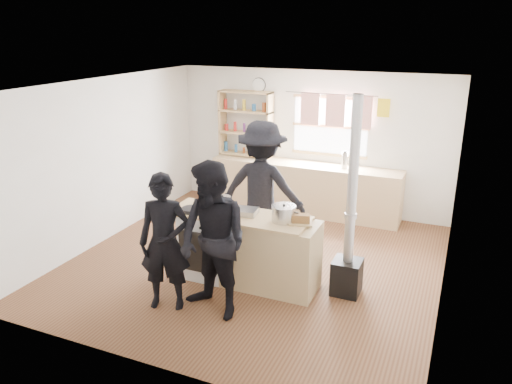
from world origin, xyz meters
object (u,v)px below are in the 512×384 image
stockpot_stove (222,202)px  bread_board (301,220)px  skillet_greens (191,210)px  roast_tray (245,211)px  person_near_right (213,241)px  stockpot_counter (284,213)px  person_far (262,188)px  thermos (345,160)px  person_near_left (165,242)px  flue_heater (349,245)px  cooking_island (249,249)px

stockpot_stove → bread_board: bearing=-5.3°
skillet_greens → roast_tray: (0.68, 0.20, 0.01)m
bread_board → person_near_right: person_near_right is taller
stockpot_counter → person_far: 1.16m
skillet_greens → stockpot_counter: size_ratio=0.98×
thermos → person_near_left: person_near_left is taller
stockpot_stove → flue_heater: size_ratio=0.09×
roast_tray → bread_board: 0.75m
thermos → cooking_island: thermos is taller
roast_tray → stockpot_counter: 0.54m
cooking_island → person_near_left: size_ratio=1.19×
roast_tray → flue_heater: size_ratio=0.13×
bread_board → person_far: bearing=133.7°
thermos → person_near_right: person_near_right is taller
thermos → bread_board: size_ratio=0.87×
stockpot_stove → person_far: (0.22, 0.83, -0.03)m
person_far → person_near_left: bearing=73.0°
flue_heater → person_far: bearing=153.2°
skillet_greens → cooking_island: bearing=11.2°
bread_board → flue_heater: (0.56, 0.20, -0.32)m
person_far → roast_tray: bearing=95.4°
thermos → person_near_right: size_ratio=0.15×
flue_heater → person_near_right: (-1.31, -1.06, 0.25)m
bread_board → thermos: bearing=92.8°
person_near_left → person_far: size_ratio=0.84×
cooking_island → stockpot_counter: bearing=1.3°
roast_tray → stockpot_stove: size_ratio=1.44×
cooking_island → roast_tray: roast_tray is taller
stockpot_stove → person_far: size_ratio=0.11×
skillet_greens → person_near_left: person_near_left is taller
cooking_island → flue_heater: flue_heater is taller
thermos → skillet_greens: size_ratio=0.94×
stockpot_counter → person_near_left: 1.47m
cooking_island → person_near_right: (-0.06, -0.84, 0.45)m
cooking_island → skillet_greens: skillet_greens is taller
skillet_greens → roast_tray: bearing=16.3°
thermos → skillet_greens: thermos is taller
cooking_island → person_near_left: bearing=-125.7°
person_near_left → cooking_island: bearing=35.3°
cooking_island → roast_tray: 0.51m
skillet_greens → thermos: bearing=65.9°
thermos → person_far: bearing=-112.8°
person_far → stockpot_stove: bearing=71.5°
roast_tray → person_far: size_ratio=0.17×
bread_board → roast_tray: bearing=177.6°
stockpot_stove → flue_heater: 1.72m
bread_board → flue_heater: bearing=19.8°
cooking_island → bread_board: (0.69, 0.02, 0.51)m
bread_board → skillet_greens: bearing=-173.3°
person_near_right → person_near_left: bearing=-154.9°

